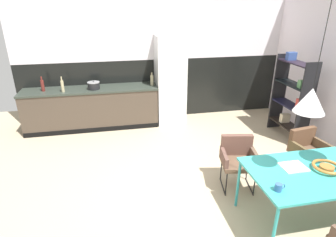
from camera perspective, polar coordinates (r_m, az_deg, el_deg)
ground_plane at (r=4.10m, az=5.57°, el=-15.82°), size 8.31×8.31×0.00m
back_wall_splashback_dark at (r=6.53m, az=-2.10°, el=6.21°), size 6.07×0.12×1.37m
back_wall_panel_upper at (r=6.28m, az=-2.29°, el=18.31°), size 6.07×0.12×1.37m
kitchen_counter at (r=6.21m, az=-15.30°, el=2.11°), size 2.80×0.63×0.88m
refrigerator_column at (r=6.16m, az=0.45°, el=7.86°), size 0.62×0.60×1.93m
dining_table at (r=3.77m, az=28.91°, el=-9.84°), size 1.70×0.94×0.74m
armchair_near_window at (r=4.85m, az=26.68°, el=-5.16°), size 0.55×0.53×0.73m
armchair_far_side at (r=4.18m, az=14.21°, el=-7.34°), size 0.56×0.55×0.76m
fruit_bowl at (r=3.77m, az=29.88°, el=-8.65°), size 0.32×0.32×0.06m
open_book at (r=3.66m, az=24.41°, el=-9.04°), size 0.29×0.24×0.02m
mug_dark_espresso at (r=3.17m, az=21.81°, el=-12.99°), size 0.12×0.08×0.08m
cooking_pot at (r=5.98m, az=-15.04°, el=6.57°), size 0.25×0.25×0.18m
bottle_vinegar_dark at (r=5.96m, az=-20.90°, el=6.29°), size 0.06×0.06×0.31m
bottle_wine_green at (r=6.06m, az=-3.33°, el=7.91°), size 0.07×0.07×0.28m
bottle_oil_tall at (r=6.17m, az=-24.41°, el=6.24°), size 0.07×0.07×0.30m
open_shelf_unit at (r=5.94m, az=24.18°, el=4.19°), size 0.30×0.90×1.67m
pendant_lamp_over_table_near at (r=3.20m, az=27.29°, el=3.35°), size 0.32×0.32×1.21m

